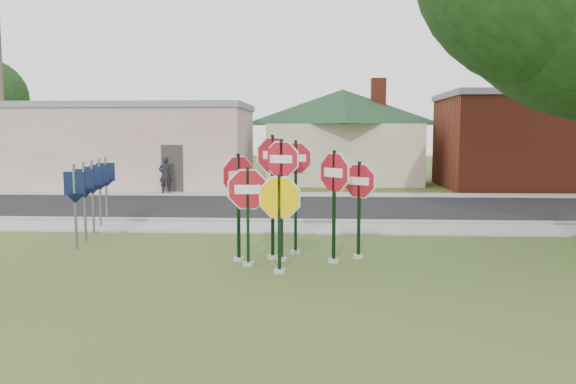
# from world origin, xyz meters

# --- Properties ---
(ground) EXTENTS (120.00, 120.00, 0.00)m
(ground) POSITION_xyz_m (0.00, 0.00, 0.00)
(ground) COLOR #39521E
(ground) RESTS_ON ground
(sidewalk_near) EXTENTS (60.00, 1.60, 0.06)m
(sidewalk_near) POSITION_xyz_m (0.00, 5.50, 0.03)
(sidewalk_near) COLOR #97978F
(sidewalk_near) RESTS_ON ground
(road) EXTENTS (60.00, 7.00, 0.04)m
(road) POSITION_xyz_m (0.00, 10.00, 0.02)
(road) COLOR black
(road) RESTS_ON ground
(sidewalk_far) EXTENTS (60.00, 1.60, 0.06)m
(sidewalk_far) POSITION_xyz_m (0.00, 14.30, 0.03)
(sidewalk_far) COLOR #97978F
(sidewalk_far) RESTS_ON ground
(curb) EXTENTS (60.00, 0.20, 0.14)m
(curb) POSITION_xyz_m (0.00, 6.50, 0.07)
(curb) COLOR #97978F
(curb) RESTS_ON ground
(stop_sign_center) EXTENTS (1.03, 0.29, 2.71)m
(stop_sign_center) POSITION_xyz_m (-0.09, 1.54, 1.69)
(stop_sign_center) COLOR #99978F
(stop_sign_center) RESTS_ON ground
(stop_sign_yellow) EXTENTS (1.14, 0.24, 2.06)m
(stop_sign_yellow) POSITION_xyz_m (-0.06, 0.47, 1.21)
(stop_sign_yellow) COLOR #99978F
(stop_sign_yellow) RESTS_ON ground
(stop_sign_left) EXTENTS (1.16, 0.24, 2.16)m
(stop_sign_left) POSITION_xyz_m (-0.74, 1.05, 1.30)
(stop_sign_left) COLOR #99978F
(stop_sign_left) RESTS_ON ground
(stop_sign_right) EXTENTS (0.80, 0.87, 2.49)m
(stop_sign_right) POSITION_xyz_m (1.02, 1.44, 1.55)
(stop_sign_right) COLOR #99978F
(stop_sign_right) RESTS_ON ground
(stop_sign_back_right) EXTENTS (0.97, 0.24, 2.66)m
(stop_sign_back_right) POSITION_xyz_m (0.18, 2.24, 1.64)
(stop_sign_back_right) COLOR #99978F
(stop_sign_back_right) RESTS_ON ground
(stop_sign_back_left) EXTENTS (0.87, 0.64, 2.79)m
(stop_sign_back_left) POSITION_xyz_m (-0.29, 1.71, 1.75)
(stop_sign_back_left) COLOR #99978F
(stop_sign_back_left) RESTS_ON ground
(stop_sign_far_right) EXTENTS (0.91, 0.56, 2.22)m
(stop_sign_far_right) POSITION_xyz_m (1.57, 1.88, 1.34)
(stop_sign_far_right) COLOR #99978F
(stop_sign_far_right) RESTS_ON ground
(stop_sign_far_left) EXTENTS (0.82, 0.81, 2.41)m
(stop_sign_far_left) POSITION_xyz_m (-1.00, 1.46, 1.49)
(stop_sign_far_left) COLOR #99978F
(stop_sign_far_left) RESTS_ON ground
(route_sign_row) EXTENTS (1.43, 4.63, 2.00)m
(route_sign_row) POSITION_xyz_m (-5.40, 4.50, 1.22)
(route_sign_row) COLOR #59595E
(route_sign_row) RESTS_ON ground
(building_stucco) EXTENTS (12.20, 6.20, 4.20)m
(building_stucco) POSITION_xyz_m (-9.00, 18.00, 2.15)
(building_stucco) COLOR beige
(building_stucco) RESTS_ON ground
(building_house) EXTENTS (11.60, 11.60, 6.20)m
(building_house) POSITION_xyz_m (2.00, 22.00, 3.65)
(building_house) COLOR beige
(building_house) RESTS_ON ground
(building_brick) EXTENTS (10.20, 6.20, 4.75)m
(building_brick) POSITION_xyz_m (12.00, 18.50, 2.40)
(building_brick) COLOR maroon
(building_brick) RESTS_ON ground
(utility_pole_near) EXTENTS (2.20, 0.26, 9.50)m
(utility_pole_near) POSITION_xyz_m (-14.00, 15.20, 4.97)
(utility_pole_near) COLOR #483B30
(utility_pole_near) RESTS_ON ground
(pedestrian) EXTENTS (0.68, 0.54, 1.63)m
(pedestrian) POSITION_xyz_m (-6.15, 14.40, 0.87)
(pedestrian) COLOR black
(pedestrian) RESTS_ON sidewalk_far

